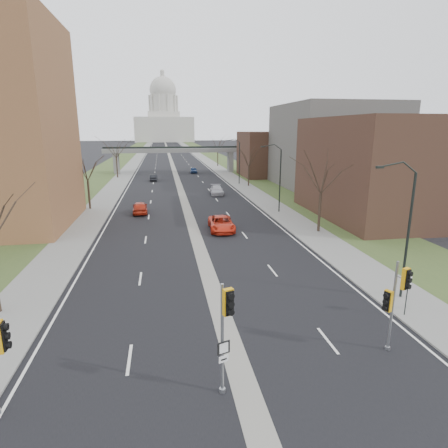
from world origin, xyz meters
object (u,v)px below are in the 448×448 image
object	(u,v)px
car_left_near	(140,207)
car_right_near	(221,224)
car_left_far	(154,178)
car_right_far	(194,170)
signal_pole_median	(226,322)
speed_limit_sign	(408,287)
car_right_mid	(217,190)
signal_pole_right	(395,295)

from	to	relation	value
car_left_near	car_right_near	size ratio (longest dim) A/B	0.84
car_left_far	car_right_near	xyz separation A→B (m)	(7.90, -41.69, 0.11)
car_left_far	car_right_far	bearing A→B (deg)	-124.46
signal_pole_median	speed_limit_sign	distance (m)	12.54
car_right_far	car_right_near	bearing A→B (deg)	-89.83
car_right_near	car_right_mid	bearing A→B (deg)	85.26
car_right_far	car_left_near	bearing A→B (deg)	-101.66
signal_pole_right	car_right_near	world-z (taller)	signal_pole_right
signal_pole_right	speed_limit_sign	distance (m)	4.55
signal_pole_right	car_right_near	xyz separation A→B (m)	(-4.56, 23.78, -2.28)
signal_pole_median	car_right_far	distance (m)	80.31
signal_pole_right	car_right_mid	size ratio (longest dim) A/B	0.91
car_right_near	car_right_mid	world-z (taller)	car_right_near
signal_pole_right	car_left_far	world-z (taller)	signal_pole_right
car_left_near	car_left_far	bearing A→B (deg)	-95.25
signal_pole_median	car_right_far	bearing A→B (deg)	66.63
car_left_far	car_right_near	bearing A→B (deg)	102.81
car_left_near	car_right_mid	size ratio (longest dim) A/B	0.90
signal_pole_right	car_right_far	bearing A→B (deg)	67.41
speed_limit_sign	car_left_far	size ratio (longest dim) A/B	0.63
signal_pole_median	car_left_near	bearing A→B (deg)	78.91
speed_limit_sign	car_right_far	xyz separation A→B (m)	(-5.95, 75.15, -1.15)
signal_pole_median	signal_pole_right	distance (m)	8.59
car_right_mid	car_right_near	bearing A→B (deg)	-92.91
signal_pole_median	car_right_near	size ratio (longest dim) A/B	0.88
signal_pole_median	car_right_near	world-z (taller)	signal_pole_median
speed_limit_sign	car_left_near	size ratio (longest dim) A/B	0.54
car_right_near	car_right_far	bearing A→B (deg)	90.55
speed_limit_sign	car_right_far	distance (m)	75.40
signal_pole_median	signal_pole_right	size ratio (longest dim) A/B	1.04
car_right_far	speed_limit_sign	bearing A→B (deg)	-83.59
car_right_near	car_right_mid	size ratio (longest dim) A/B	1.08
car_left_far	car_right_near	size ratio (longest dim) A/B	0.72
signal_pole_median	speed_limit_sign	size ratio (longest dim) A/B	1.95
car_left_far	car_right_near	world-z (taller)	car_right_near
car_right_mid	car_right_far	bearing A→B (deg)	96.11
signal_pole_median	car_right_mid	size ratio (longest dim) A/B	0.95
signal_pole_median	speed_limit_sign	world-z (taller)	signal_pole_median
signal_pole_right	car_left_near	world-z (taller)	signal_pole_right
signal_pole_right	speed_limit_sign	bearing A→B (deg)	21.77
signal_pole_median	car_left_far	distance (m)	67.39
car_right_near	car_right_mid	distance (m)	22.70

